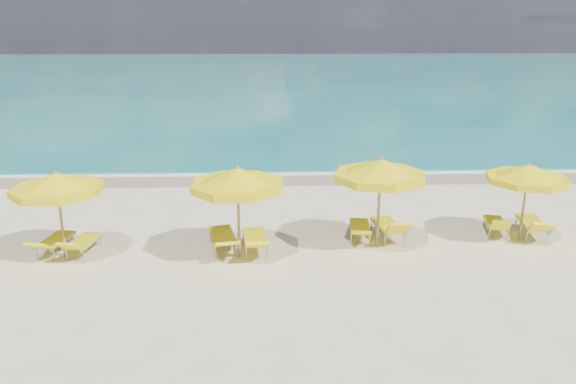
{
  "coord_description": "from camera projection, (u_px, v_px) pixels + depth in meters",
  "views": [
    {
      "loc": [
        -0.57,
        -14.38,
        6.13
      ],
      "look_at": [
        0.0,
        1.5,
        1.2
      ],
      "focal_mm": 35.0,
      "sensor_mm": 36.0,
      "label": 1
    }
  ],
  "objects": [
    {
      "name": "ground_plane",
      "position": [
        290.0,
        249.0,
        15.56
      ],
      "size": [
        120.0,
        120.0,
        0.0
      ],
      "primitive_type": "plane",
      "color": "beige"
    },
    {
      "name": "ocean",
      "position": [
        273.0,
        77.0,
        61.38
      ],
      "size": [
        120.0,
        80.0,
        0.3
      ],
      "primitive_type": "cube",
      "color": "#14716E",
      "rests_on": "ground"
    },
    {
      "name": "wet_sand_band",
      "position": [
        283.0,
        177.0,
        22.62
      ],
      "size": [
        120.0,
        2.6,
        0.01
      ],
      "primitive_type": "cube",
      "color": "tan",
      "rests_on": "ground"
    },
    {
      "name": "foam_line",
      "position": [
        282.0,
        172.0,
        23.39
      ],
      "size": [
        120.0,
        1.2,
        0.03
      ],
      "primitive_type": "cube",
      "color": "white",
      "rests_on": "ground"
    },
    {
      "name": "whitecap_near",
      "position": [
        172.0,
        132.0,
        31.58
      ],
      "size": [
        14.0,
        0.36,
        0.05
      ],
      "primitive_type": "cube",
      "color": "white",
      "rests_on": "ground"
    },
    {
      "name": "whitecap_far",
      "position": [
        392.0,
        111.0,
        38.74
      ],
      "size": [
        18.0,
        0.3,
        0.05
      ],
      "primitive_type": "cube",
      "color": "white",
      "rests_on": "ground"
    },
    {
      "name": "umbrella_3",
      "position": [
        57.0,
        184.0,
        14.43
      ],
      "size": [
        3.06,
        3.06,
        2.4
      ],
      "rotation": [
        0.0,
        0.0,
        0.36
      ],
      "color": "#A28551",
      "rests_on": "ground"
    },
    {
      "name": "umbrella_4",
      "position": [
        238.0,
        180.0,
        14.4
      ],
      "size": [
        3.26,
        3.26,
        2.54
      ],
      "rotation": [
        0.0,
        0.0,
        0.38
      ],
      "color": "#A28551",
      "rests_on": "ground"
    },
    {
      "name": "umbrella_5",
      "position": [
        380.0,
        170.0,
        15.11
      ],
      "size": [
        2.86,
        2.86,
        2.59
      ],
      "rotation": [
        0.0,
        0.0,
        0.12
      ],
      "color": "#A28551",
      "rests_on": "ground"
    },
    {
      "name": "umbrella_6",
      "position": [
        528.0,
        174.0,
        15.65
      ],
      "size": [
        2.61,
        2.61,
        2.31
      ],
      "rotation": [
        0.0,
        0.0,
        0.15
      ],
      "color": "#A28551",
      "rests_on": "ground"
    },
    {
      "name": "lounger_3_left",
      "position": [
        55.0,
        245.0,
        15.32
      ],
      "size": [
        0.83,
        1.74,
        0.68
      ],
      "rotation": [
        0.0,
        0.0,
        -0.18
      ],
      "color": "#A5A8AD",
      "rests_on": "ground"
    },
    {
      "name": "lounger_3_right",
      "position": [
        83.0,
        247.0,
        15.23
      ],
      "size": [
        0.77,
        1.65,
        0.7
      ],
      "rotation": [
        0.0,
        0.0,
        -0.16
      ],
      "color": "#A5A8AD",
      "rests_on": "ground"
    },
    {
      "name": "lounger_4_left",
      "position": [
        223.0,
        242.0,
        15.44
      ],
      "size": [
        1.03,
        2.08,
        0.73
      ],
      "rotation": [
        0.0,
        0.0,
        0.2
      ],
      "color": "#A5A8AD",
      "rests_on": "ground"
    },
    {
      "name": "lounger_4_right",
      "position": [
        255.0,
        244.0,
        15.36
      ],
      "size": [
        0.78,
        1.94,
        0.74
      ],
      "rotation": [
        0.0,
        0.0,
        0.09
      ],
      "color": "#A5A8AD",
      "rests_on": "ground"
    },
    {
      "name": "lounger_5_left",
      "position": [
        360.0,
        232.0,
        16.25
      ],
      "size": [
        0.77,
        1.81,
        0.66
      ],
      "rotation": [
        0.0,
        0.0,
        -0.12
      ],
      "color": "#A5A8AD",
      "rests_on": "ground"
    },
    {
      "name": "lounger_5_right",
      "position": [
        388.0,
        231.0,
        16.27
      ],
      "size": [
        0.85,
        1.89,
        0.87
      ],
      "rotation": [
        0.0,
        0.0,
        0.13
      ],
      "color": "#A5A8AD",
      "rests_on": "ground"
    },
    {
      "name": "lounger_6_left",
      "position": [
        495.0,
        228.0,
        16.61
      ],
      "size": [
        0.84,
        1.65,
        0.76
      ],
      "rotation": [
        0.0,
        0.0,
        -0.21
      ],
      "color": "#A5A8AD",
      "rests_on": "ground"
    },
    {
      "name": "lounger_6_right",
      "position": [
        532.0,
        228.0,
        16.49
      ],
      "size": [
        0.92,
        1.94,
        0.81
      ],
      "rotation": [
        0.0,
        0.0,
        -0.17
      ],
      "color": "#A5A8AD",
      "rests_on": "ground"
    }
  ]
}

